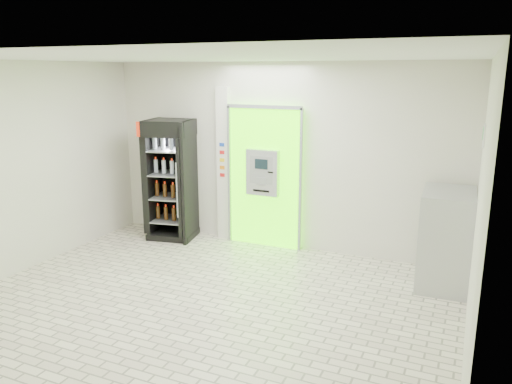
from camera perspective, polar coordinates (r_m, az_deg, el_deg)
The scene contains 7 objects.
ground at distance 6.42m, azimuth -5.96°, elevation -12.79°, with size 6.00×6.00×0.00m, color beige.
room_shell at distance 5.84m, azimuth -6.41°, elevation 3.62°, with size 6.00×6.00×6.00m.
atm_assembly at distance 8.17m, azimuth 1.03°, elevation 1.81°, with size 1.30×0.24×2.33m.
pillar at distance 8.51m, azimuth -3.72°, elevation 3.14°, with size 0.22×0.11×2.60m.
beverage_cooler at distance 8.75m, azimuth -9.52°, elevation 1.18°, with size 0.89×0.85×2.06m.
steel_cabinet at distance 7.19m, azimuth 20.85°, elevation -5.02°, with size 0.69×1.00×1.31m.
exit_sign at distance 6.40m, azimuth 24.59°, elevation 5.89°, with size 0.02×0.22×0.26m.
Camera 1 is at (2.91, -4.96, 2.85)m, focal length 35.00 mm.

